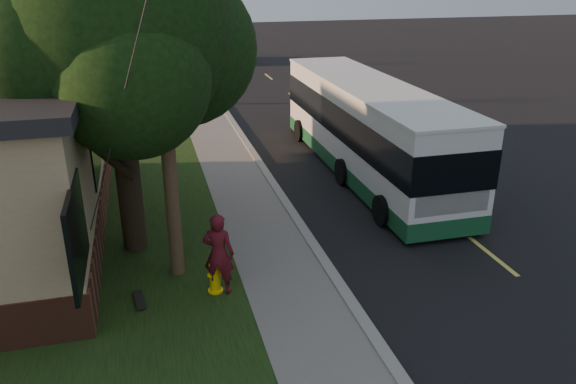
# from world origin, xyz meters

# --- Properties ---
(ground) EXTENTS (120.00, 120.00, 0.00)m
(ground) POSITION_xyz_m (0.00, 0.00, 0.00)
(ground) COLOR black
(ground) RESTS_ON ground
(road) EXTENTS (8.00, 80.00, 0.01)m
(road) POSITION_xyz_m (4.00, 10.00, 0.01)
(road) COLOR black
(road) RESTS_ON ground
(curb) EXTENTS (0.25, 80.00, 0.12)m
(curb) POSITION_xyz_m (0.00, 10.00, 0.06)
(curb) COLOR gray
(curb) RESTS_ON ground
(sidewalk) EXTENTS (2.00, 80.00, 0.08)m
(sidewalk) POSITION_xyz_m (-1.00, 10.00, 0.04)
(sidewalk) COLOR slate
(sidewalk) RESTS_ON ground
(grass_verge) EXTENTS (5.00, 80.00, 0.07)m
(grass_verge) POSITION_xyz_m (-4.50, 10.00, 0.04)
(grass_verge) COLOR black
(grass_verge) RESTS_ON ground
(fire_hydrant) EXTENTS (0.32, 0.32, 0.74)m
(fire_hydrant) POSITION_xyz_m (-2.60, 0.00, 0.43)
(fire_hydrant) COLOR yellow
(fire_hydrant) RESTS_ON grass_verge
(utility_pole) EXTENTS (2.86, 3.21, 9.07)m
(utility_pole) POSITION_xyz_m (-3.31, 0.99, 4.63)
(utility_pole) COLOR #473321
(utility_pole) RESTS_ON ground
(leafy_tree) EXTENTS (6.30, 6.00, 7.80)m
(leafy_tree) POSITION_xyz_m (-4.17, 2.65, 5.17)
(leafy_tree) COLOR black
(leafy_tree) RESTS_ON grass_verge
(bare_tree_near) EXTENTS (1.38, 1.21, 4.31)m
(bare_tree_near) POSITION_xyz_m (-3.50, 18.00, 2.15)
(bare_tree_near) COLOR black
(bare_tree_near) RESTS_ON grass_verge
(bare_tree_far) EXTENTS (1.38, 1.21, 4.03)m
(bare_tree_far) POSITION_xyz_m (-3.00, 30.00, 2.00)
(bare_tree_far) COLOR black
(bare_tree_far) RESTS_ON grass_verge
(traffic_signal) EXTENTS (0.18, 0.22, 5.50)m
(traffic_signal) POSITION_xyz_m (0.50, 34.00, 3.16)
(traffic_signal) COLOR #2D2D30
(traffic_signal) RESTS_ON ground
(transit_bus) EXTENTS (2.53, 10.97, 2.97)m
(transit_bus) POSITION_xyz_m (3.28, 6.25, 1.58)
(transit_bus) COLOR silver
(transit_bus) RESTS_ON ground
(skateboarder) EXTENTS (0.76, 0.64, 1.78)m
(skateboarder) POSITION_xyz_m (-2.50, -0.03, 0.96)
(skateboarder) COLOR #531019
(skateboarder) RESTS_ON grass_verge
(skateboard_main) EXTENTS (0.27, 0.75, 0.07)m
(skateboard_main) POSITION_xyz_m (-4.15, -0.02, 0.12)
(skateboard_main) COLOR black
(skateboard_main) RESTS_ON grass_verge
(distant_car) EXTENTS (2.27, 4.57, 1.50)m
(distant_car) POSITION_xyz_m (2.89, 30.39, 0.75)
(distant_car) COLOR black
(distant_car) RESTS_ON ground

